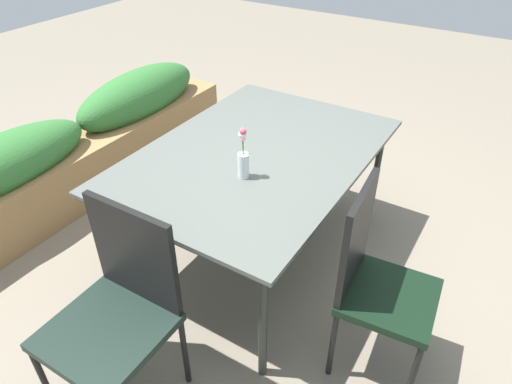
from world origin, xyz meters
TOP-DOWN VIEW (x-y plane):
  - ground_plane at (0.00, 0.00)m, footprint 12.00×12.00m
  - dining_table at (0.08, 0.03)m, footprint 1.67×1.17m
  - chair_near_left at (-0.30, -0.85)m, footprint 0.45×0.45m
  - chair_end_left at (-1.03, 0.03)m, footprint 0.48×0.48m
  - flower_vase at (-0.17, -0.05)m, footprint 0.06×0.06m
  - planter_box at (0.05, 1.53)m, footprint 2.78×0.45m

SIDE VIEW (x-z plane):
  - ground_plane at x=0.00m, z-range 0.00..0.00m
  - planter_box at x=0.05m, z-range -0.02..0.73m
  - chair_end_left at x=-1.03m, z-range 0.06..1.04m
  - chair_near_left at x=-0.30m, z-range 0.06..1.06m
  - dining_table at x=0.08m, z-range 0.33..1.08m
  - flower_vase at x=-0.17m, z-range 0.72..1.00m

